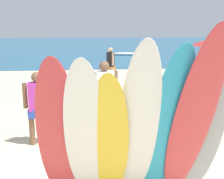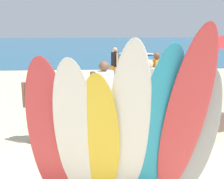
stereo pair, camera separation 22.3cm
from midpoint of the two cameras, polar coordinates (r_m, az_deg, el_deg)
ground at (r=18.09m, az=-4.05°, el=5.28°), size 60.00×60.00×0.00m
ocean_water at (r=35.42m, az=-4.92°, el=9.03°), size 60.00×40.00×0.02m
surfboard_rack at (r=4.37m, az=1.61°, el=-12.15°), size 2.26×0.07×0.73m
surfboard_red_0 at (r=3.55m, az=-12.50°, el=-9.69°), size 0.55×0.82×2.11m
surfboard_white_1 at (r=3.45m, az=-7.18°, el=-10.14°), size 0.58×0.99×2.11m
surfboard_yellow_2 at (r=3.50m, az=-2.52°, el=-11.17°), size 0.58×0.93×1.95m
surfboard_white_3 at (r=3.44m, az=3.42°, el=-8.44°), size 0.53×1.02×2.30m
surfboard_teal_4 at (r=3.55m, az=9.13°, el=-8.30°), size 0.59×1.03×2.26m
surfboard_red_5 at (r=3.51m, az=14.08°, el=-7.02°), size 0.54×1.16×2.46m
surfboard_grey_6 at (r=3.87m, az=16.44°, el=-9.11°), size 0.55×0.79×1.97m
beachgoer_by_water at (r=11.70m, az=-0.88°, el=5.42°), size 0.39×0.55×1.51m
beachgoer_near_rack at (r=5.87m, az=-15.84°, el=-2.72°), size 0.56×0.27×1.51m
beachgoer_strolling at (r=8.87m, az=7.67°, el=3.18°), size 0.46×0.45×1.59m
beachgoer_midbeach at (r=7.40m, az=6.33°, el=1.06°), size 0.44×0.45×1.54m
beachgoer_photographing at (r=6.25m, az=-2.57°, el=-0.53°), size 0.61×0.30×1.64m
beach_chair_blue at (r=6.59m, az=17.48°, el=-5.16°), size 0.74×0.87×0.79m
distant_boat at (r=23.06m, az=3.18°, el=7.23°), size 3.15×1.16×0.25m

